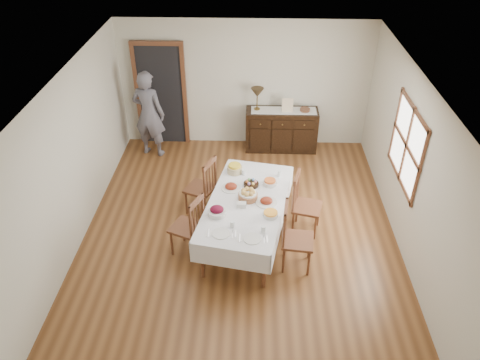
{
  "coord_description": "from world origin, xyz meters",
  "views": [
    {
      "loc": [
        0.2,
        -5.82,
        4.98
      ],
      "look_at": [
        0.0,
        0.1,
        0.95
      ],
      "focal_mm": 35.0,
      "sensor_mm": 36.0,
      "label": 1
    }
  ],
  "objects_px": {
    "person": "(149,111)",
    "chair_left_far": "(203,186)",
    "table_lamp": "(257,93)",
    "dining_table": "(247,206)",
    "sideboard": "(281,130)",
    "chair_right_near": "(294,237)",
    "chair_left_near": "(189,225)",
    "chair_right_far": "(304,203)"
  },
  "relations": [
    {
      "from": "person",
      "to": "table_lamp",
      "type": "xyz_separation_m",
      "value": [
        2.13,
        0.3,
        0.28
      ]
    },
    {
      "from": "chair_left_near",
      "to": "chair_right_near",
      "type": "height_order",
      "value": "chair_right_near"
    },
    {
      "from": "chair_right_near",
      "to": "person",
      "type": "relative_size",
      "value": 0.57
    },
    {
      "from": "sideboard",
      "to": "chair_left_near",
      "type": "bearing_deg",
      "value": -114.9
    },
    {
      "from": "chair_right_far",
      "to": "table_lamp",
      "type": "xyz_separation_m",
      "value": [
        -0.76,
        2.65,
        0.69
      ]
    },
    {
      "from": "chair_right_near",
      "to": "table_lamp",
      "type": "distance_m",
      "value": 3.58
    },
    {
      "from": "chair_right_near",
      "to": "chair_right_far",
      "type": "height_order",
      "value": "chair_right_near"
    },
    {
      "from": "table_lamp",
      "to": "person",
      "type": "bearing_deg",
      "value": -171.88
    },
    {
      "from": "dining_table",
      "to": "chair_left_far",
      "type": "distance_m",
      "value": 1.02
    },
    {
      "from": "dining_table",
      "to": "chair_left_far",
      "type": "bearing_deg",
      "value": 148.34
    },
    {
      "from": "person",
      "to": "sideboard",
      "type": "bearing_deg",
      "value": -160.38
    },
    {
      "from": "chair_left_near",
      "to": "chair_right_near",
      "type": "bearing_deg",
      "value": 104.71
    },
    {
      "from": "person",
      "to": "chair_right_far",
      "type": "bearing_deg",
      "value": 154.5
    },
    {
      "from": "chair_right_far",
      "to": "dining_table",
      "type": "bearing_deg",
      "value": 121.1
    },
    {
      "from": "person",
      "to": "chair_left_near",
      "type": "bearing_deg",
      "value": 124.88
    },
    {
      "from": "chair_left_near",
      "to": "chair_right_far",
      "type": "distance_m",
      "value": 1.84
    },
    {
      "from": "sideboard",
      "to": "table_lamp",
      "type": "xyz_separation_m",
      "value": [
        -0.51,
        0.03,
        0.79
      ]
    },
    {
      "from": "chair_left_far",
      "to": "person",
      "type": "relative_size",
      "value": 0.56
    },
    {
      "from": "chair_left_far",
      "to": "chair_right_far",
      "type": "distance_m",
      "value": 1.69
    },
    {
      "from": "person",
      "to": "table_lamp",
      "type": "relative_size",
      "value": 4.11
    },
    {
      "from": "dining_table",
      "to": "chair_right_far",
      "type": "height_order",
      "value": "chair_right_far"
    },
    {
      "from": "sideboard",
      "to": "person",
      "type": "distance_m",
      "value": 2.7
    },
    {
      "from": "table_lamp",
      "to": "chair_right_far",
      "type": "bearing_deg",
      "value": -74.0
    },
    {
      "from": "sideboard",
      "to": "person",
      "type": "relative_size",
      "value": 0.77
    },
    {
      "from": "chair_right_far",
      "to": "person",
      "type": "relative_size",
      "value": 0.56
    },
    {
      "from": "dining_table",
      "to": "table_lamp",
      "type": "distance_m",
      "value": 2.97
    },
    {
      "from": "chair_left_far",
      "to": "chair_right_near",
      "type": "xyz_separation_m",
      "value": [
        1.44,
        -1.23,
        0.01
      ]
    },
    {
      "from": "chair_left_near",
      "to": "chair_left_far",
      "type": "height_order",
      "value": "chair_left_far"
    },
    {
      "from": "chair_left_near",
      "to": "person",
      "type": "height_order",
      "value": "person"
    },
    {
      "from": "dining_table",
      "to": "person",
      "type": "bearing_deg",
      "value": 138.02
    },
    {
      "from": "chair_left_near",
      "to": "chair_right_far",
      "type": "bearing_deg",
      "value": 131.81
    },
    {
      "from": "chair_left_far",
      "to": "person",
      "type": "height_order",
      "value": "person"
    },
    {
      "from": "sideboard",
      "to": "table_lamp",
      "type": "relative_size",
      "value": 3.15
    },
    {
      "from": "person",
      "to": "chair_left_far",
      "type": "bearing_deg",
      "value": 136.35
    },
    {
      "from": "dining_table",
      "to": "chair_right_near",
      "type": "bearing_deg",
      "value": -27.67
    },
    {
      "from": "chair_left_far",
      "to": "chair_right_far",
      "type": "relative_size",
      "value": 1.0
    },
    {
      "from": "chair_right_near",
      "to": "person",
      "type": "xyz_separation_m",
      "value": [
        -2.68,
        3.16,
        0.4
      ]
    },
    {
      "from": "chair_left_near",
      "to": "table_lamp",
      "type": "bearing_deg",
      "value": -173.76
    },
    {
      "from": "chair_left_far",
      "to": "table_lamp",
      "type": "xyz_separation_m",
      "value": [
        0.88,
        2.23,
        0.69
      ]
    },
    {
      "from": "chair_right_near",
      "to": "sideboard",
      "type": "bearing_deg",
      "value": 7.45
    },
    {
      "from": "chair_left_far",
      "to": "sideboard",
      "type": "bearing_deg",
      "value": 170.92
    },
    {
      "from": "chair_right_far",
      "to": "sideboard",
      "type": "bearing_deg",
      "value": 19.81
    }
  ]
}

